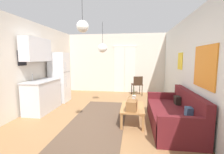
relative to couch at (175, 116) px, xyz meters
name	(u,v)px	position (x,y,z in m)	size (l,w,h in m)	color
ground_plane	(97,128)	(-1.76, -0.22, -0.31)	(4.94, 8.13, 0.10)	#996D44
wall_back	(116,63)	(-1.75, 3.60, 1.04)	(4.54, 0.13, 2.63)	silver
wall_right	(204,70)	(0.45, -0.21, 1.05)	(0.12, 7.73, 2.63)	silver
wall_left	(6,68)	(-3.98, -0.21, 1.05)	(0.12, 7.73, 2.63)	silver
area_rug	(99,119)	(-1.80, 0.18, -0.26)	(1.31, 3.12, 0.01)	brown
couch	(175,116)	(0.00, 0.00, 0.00)	(0.90, 1.96, 0.82)	#5B191E
coffee_table	(133,109)	(-0.96, 0.11, 0.09)	(0.54, 0.95, 0.40)	#A87542
bamboo_vase	(134,99)	(-0.93, 0.39, 0.24)	(0.11, 0.11, 0.43)	beige
handbag	(132,106)	(-0.97, -0.19, 0.25)	(0.25, 0.32, 0.34)	brown
refrigerator	(60,77)	(-3.55, 1.66, 0.61)	(0.61, 0.58, 1.74)	white
kitchen_counter	(41,83)	(-3.62, 0.61, 0.56)	(0.58, 1.22, 2.12)	silver
accent_chair	(137,84)	(-0.79, 3.00, 0.21)	(0.51, 0.49, 0.80)	#382619
pendant_lamp_near	(83,26)	(-1.90, -0.67, 1.88)	(0.22, 0.22, 0.60)	black
pendant_lamp_far	(103,48)	(-1.89, 1.17, 1.59)	(0.27, 0.27, 0.91)	black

